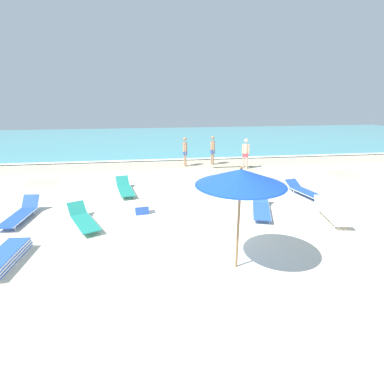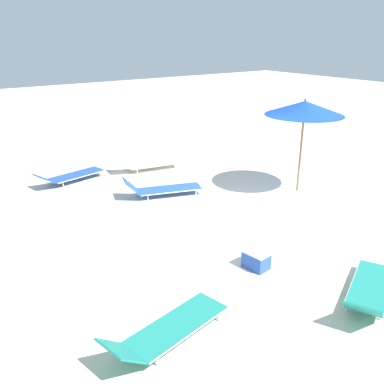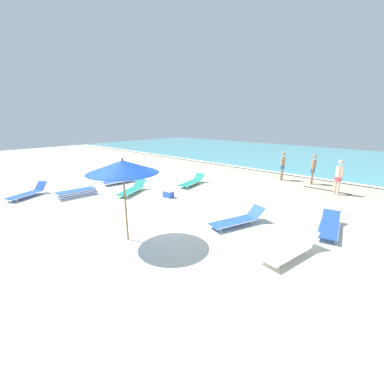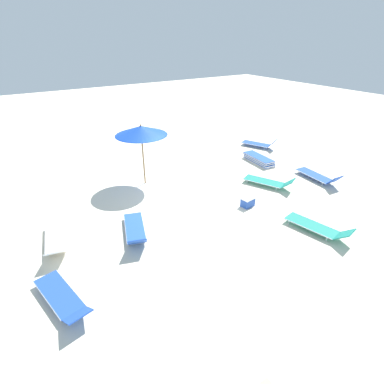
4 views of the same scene
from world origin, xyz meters
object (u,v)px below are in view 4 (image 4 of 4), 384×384
(sun_lounger_beside_umbrella, at_px, (319,176))
(sun_lounger_mid_beach_pair_a, at_px, (135,230))
(sun_lounger_near_water_left, at_px, (269,182))
(sun_lounger_under_umbrella, at_px, (259,144))
(sun_lounger_mid_beach_pair_b, at_px, (62,298))
(sun_lounger_near_water_right, at_px, (55,240))
(sun_lounger_mid_beach_solo, at_px, (318,227))
(beach_umbrella, at_px, (141,131))
(lounger_stack, at_px, (259,159))
(cooler_box, at_px, (248,202))

(sun_lounger_beside_umbrella, height_order, sun_lounger_mid_beach_pair_a, sun_lounger_beside_umbrella)
(sun_lounger_mid_beach_pair_a, bearing_deg, sun_lounger_beside_umbrella, -165.64)
(sun_lounger_near_water_left, height_order, sun_lounger_mid_beach_pair_a, sun_lounger_mid_beach_pair_a)
(sun_lounger_under_umbrella, xyz_separation_m, sun_lounger_mid_beach_pair_b, (12.15, 5.80, -0.02))
(sun_lounger_near_water_left, bearing_deg, sun_lounger_near_water_right, -29.36)
(sun_lounger_mid_beach_solo, bearing_deg, sun_lounger_near_water_right, -39.40)
(sun_lounger_under_umbrella, bearing_deg, sun_lounger_beside_umbrella, 54.48)
(beach_umbrella, relative_size, sun_lounger_mid_beach_pair_b, 1.17)
(sun_lounger_near_water_left, relative_size, sun_lounger_mid_beach_pair_a, 0.97)
(beach_umbrella, distance_m, sun_lounger_beside_umbrella, 8.08)
(sun_lounger_near_water_left, bearing_deg, lounger_stack, -150.28)
(beach_umbrella, relative_size, sun_lounger_beside_umbrella, 1.21)
(sun_lounger_beside_umbrella, bearing_deg, sun_lounger_under_umbrella, -96.12)
(beach_umbrella, relative_size, sun_lounger_mid_beach_pair_a, 1.18)
(sun_lounger_mid_beach_pair_a, height_order, cooler_box, sun_lounger_mid_beach_pair_a)
(sun_lounger_beside_umbrella, distance_m, cooler_box, 4.22)
(sun_lounger_near_water_right, bearing_deg, lounger_stack, -161.35)
(sun_lounger_beside_umbrella, xyz_separation_m, sun_lounger_near_water_left, (2.29, -0.81, -0.00))
(sun_lounger_near_water_right, bearing_deg, sun_lounger_mid_beach_pair_b, 92.39)
(cooler_box, bearing_deg, sun_lounger_near_water_left, -165.07)
(sun_lounger_beside_umbrella, height_order, cooler_box, sun_lounger_beside_umbrella)
(beach_umbrella, height_order, cooler_box, beach_umbrella)
(sun_lounger_mid_beach_solo, height_order, cooler_box, sun_lounger_mid_beach_solo)
(lounger_stack, distance_m, sun_lounger_near_water_left, 2.70)
(sun_lounger_near_water_left, height_order, sun_lounger_near_water_right, sun_lounger_near_water_left)
(lounger_stack, relative_size, sun_lounger_under_umbrella, 0.95)
(sun_lounger_near_water_right, height_order, cooler_box, sun_lounger_near_water_right)
(sun_lounger_near_water_right, relative_size, sun_lounger_mid_beach_pair_b, 0.98)
(sun_lounger_mid_beach_pair_a, bearing_deg, sun_lounger_under_umbrella, -138.39)
(sun_lounger_near_water_left, height_order, sun_lounger_mid_beach_pair_b, sun_lounger_near_water_left)
(lounger_stack, relative_size, sun_lounger_mid_beach_pair_b, 0.86)
(sun_lounger_mid_beach_solo, relative_size, sun_lounger_mid_beach_pair_b, 0.98)
(sun_lounger_under_umbrella, xyz_separation_m, sun_lounger_near_water_left, (3.21, 3.90, -0.01))
(beach_umbrella, xyz_separation_m, sun_lounger_near_water_right, (4.23, 2.57, -2.17))
(beach_umbrella, bearing_deg, sun_lounger_near_water_left, 144.21)
(lounger_stack, height_order, cooler_box, cooler_box)
(sun_lounger_near_water_right, bearing_deg, beach_umbrella, -139.06)
(sun_lounger_under_umbrella, height_order, cooler_box, sun_lounger_under_umbrella)
(sun_lounger_mid_beach_pair_b, bearing_deg, sun_lounger_under_umbrella, -166.56)
(sun_lounger_under_umbrella, bearing_deg, sun_lounger_mid_beach_pair_b, 1.08)
(sun_lounger_under_umbrella, relative_size, sun_lounger_mid_beach_solo, 0.92)
(sun_lounger_near_water_right, height_order, sun_lounger_mid_beach_solo, sun_lounger_mid_beach_solo)
(sun_lounger_under_umbrella, xyz_separation_m, sun_lounger_mid_beach_solo, (4.35, 7.24, -0.01))
(sun_lounger_near_water_left, xyz_separation_m, sun_lounger_mid_beach_solo, (1.14, 3.35, -0.00))
(sun_lounger_beside_umbrella, height_order, sun_lounger_near_water_right, sun_lounger_beside_umbrella)
(sun_lounger_beside_umbrella, distance_m, sun_lounger_near_water_right, 11.00)
(lounger_stack, relative_size, sun_lounger_mid_beach_solo, 0.87)
(sun_lounger_under_umbrella, relative_size, cooler_box, 3.80)
(sun_lounger_mid_beach_pair_b, bearing_deg, sun_lounger_near_water_left, 179.94)
(sun_lounger_mid_beach_pair_b, height_order, cooler_box, sun_lounger_mid_beach_pair_b)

